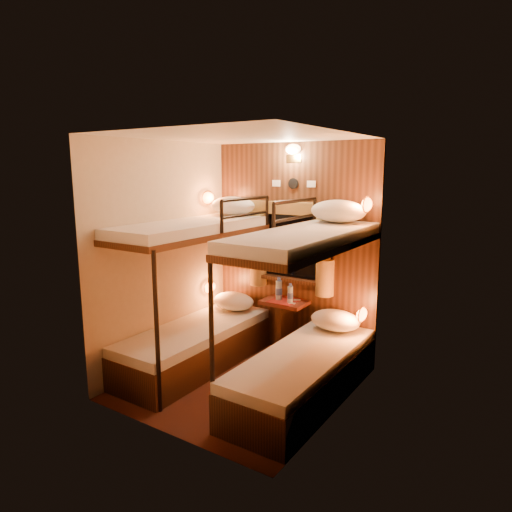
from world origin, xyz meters
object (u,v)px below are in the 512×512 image
Objects in this scene: bunk_right at (304,342)px; table at (284,321)px; bottle_left at (279,290)px; bunk_left at (195,317)px; bottle_right at (290,295)px.

bunk_right is 1.02m from table.
bunk_right is 7.29× the size of bottle_left.
table is (0.65, 0.78, -0.14)m from bunk_left.
bunk_left is 7.29× the size of bottle_left.
bottle_left is (-0.72, 0.77, 0.20)m from bunk_right.
bunk_left is at bearing -126.79° from bottle_left.
bottle_right is (0.74, 0.74, 0.19)m from bunk_left.
table is at bearing 129.67° from bunk_right.
bottle_left is (-0.07, -0.01, 0.35)m from table.
bottle_left reaches higher than bottle_right.
bunk_left is 1.06m from bottle_right.
bottle_right is at bearing -24.21° from table.
bottle_right is (0.17, -0.03, -0.02)m from bottle_left.
bunk_right is at bearing 0.00° from bunk_left.
bunk_left is 2.90× the size of table.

